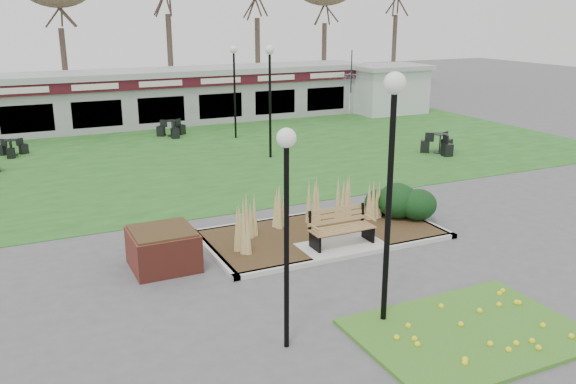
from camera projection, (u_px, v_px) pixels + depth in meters
name	position (u px, v px, depth m)	size (l,w,h in m)	color
ground	(345.00, 251.00, 15.49)	(100.00, 100.00, 0.00)	#515154
lawn	(201.00, 155.00, 25.87)	(34.00, 16.00, 0.02)	#20571B
flower_bed	(469.00, 331.00, 11.48)	(4.20, 3.00, 0.16)	#3E7020
planting_bed	(360.00, 215.00, 17.07)	(6.75, 3.40, 1.27)	#372516
park_bench	(340.00, 227.00, 15.53)	(1.70, 0.66, 0.93)	#9D7A47
brick_planter	(163.00, 248.00, 14.41)	(1.50, 1.50, 0.95)	brown
food_pavilion	(154.00, 97.00, 32.35)	(24.60, 3.40, 2.90)	gray
service_hut	(387.00, 88.00, 36.20)	(4.40, 3.40, 2.83)	silver
lamp_post_near_left	(286.00, 192.00, 10.26)	(0.33, 0.33, 4.04)	black
lamp_post_near_right	(392.00, 146.00, 10.95)	(0.40, 0.40, 4.86)	black
lamp_post_mid_right	(270.00, 77.00, 24.41)	(0.38, 0.38, 4.58)	black
lamp_post_far_right	(234.00, 71.00, 28.36)	(0.36, 0.36, 4.33)	black
bistro_set_b	(12.00, 150.00, 25.59)	(1.25, 1.17, 0.67)	black
bistro_set_c	(172.00, 131.00, 29.54)	(1.46, 1.28, 0.77)	black
bistro_set_d	(440.00, 146.00, 26.05)	(1.56, 1.47, 0.84)	black
patio_umbrella	(351.00, 92.00, 31.95)	(3.01, 3.03, 2.83)	black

